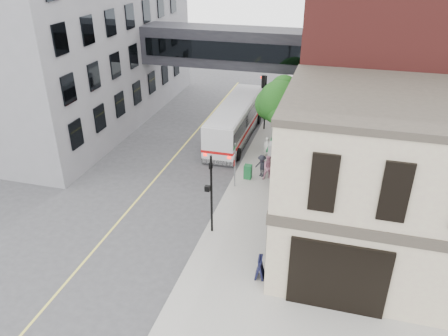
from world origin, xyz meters
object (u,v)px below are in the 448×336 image
Objects in this scene: pedestrian_a at (267,148)px; newspaper_box at (248,172)px; bus at (236,119)px; sandwich_board at (260,267)px; pedestrian_c at (262,166)px; pedestrian_b at (269,168)px.

newspaper_box is at bearing -118.17° from pedestrian_a.
sandwich_board is (5.11, -15.78, -0.88)m from bus.
pedestrian_c is at bearing 95.63° from sandwich_board.
bus is 6.86× the size of pedestrian_c.
pedestrian_a is at bearing 120.95° from pedestrian_c.
bus is 11.00× the size of newspaper_box.
pedestrian_c is (0.16, -2.83, -0.03)m from pedestrian_a.
bus is at bearing 116.81° from pedestrian_a.
pedestrian_c is (3.30, -6.07, -0.67)m from bus.
bus is 6.14× the size of pedestrian_b.
pedestrian_a is 1.43× the size of sandwich_board.
pedestrian_b is 0.62m from pedestrian_c.
pedestrian_b is (3.83, -6.37, -0.58)m from bus.
sandwich_board is at bearing -71.36° from newspaper_box.
pedestrian_b is at bearing -59.03° from bus.
newspaper_box is (-0.81, -0.53, -0.29)m from pedestrian_c.
bus is at bearing 103.06° from pedestrian_b.
pedestrian_a is at bearing -45.94° from bus.
pedestrian_c is 1.60× the size of newspaper_box.
pedestrian_c is at bearing -103.95° from pedestrian_a.
bus is 6.94m from pedestrian_c.
bus is 6.63× the size of pedestrian_a.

